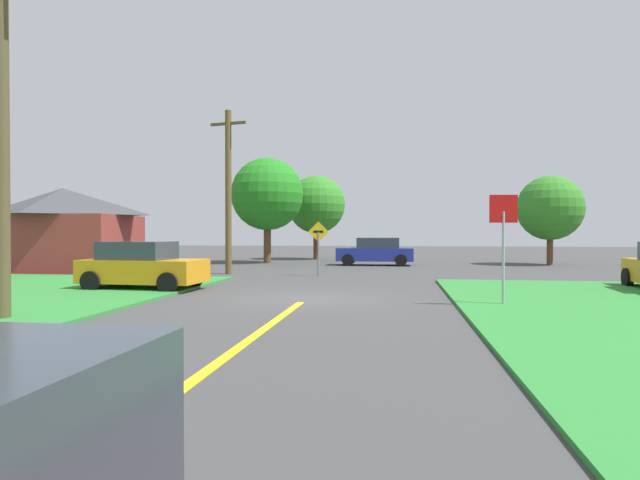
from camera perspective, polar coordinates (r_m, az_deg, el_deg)
name	(u,v)px	position (r m, az deg, el deg)	size (l,w,h in m)	color
ground_plane	(307,298)	(15.49, -1.44, -6.32)	(120.00, 120.00, 0.00)	#414141
lane_stripe_center	(212,367)	(7.84, -11.64, -13.35)	(0.20, 14.00, 0.01)	yellow
stop_sign	(503,228)	(14.40, 19.27, 1.19)	(0.72, 0.13, 2.90)	#9EA0A8
car_approaching_junction	(376,252)	(30.99, 6.05, -1.26)	(4.45, 1.92, 1.62)	navy
parked_car_near_building	(142,266)	(18.61, -18.71, -2.68)	(4.05, 2.22, 1.62)	orange
utility_pole_near	(1,135)	(13.45, -31.27, 9.70)	(1.80, 0.41, 7.85)	brown
utility_pole_mid	(228,190)	(24.77, -9.91, 5.39)	(1.79, 0.45, 7.56)	brown
direction_sign	(318,242)	(23.11, -0.18, -0.24)	(0.91, 0.08, 2.41)	slate
oak_tree_left	(267,194)	(33.31, -5.74, 4.95)	(4.56, 4.56, 6.62)	brown
pine_tree_center	(550,208)	(33.94, 23.68, 3.19)	(3.82, 3.82, 5.29)	brown
oak_tree_right	(316,205)	(37.61, -0.40, 3.83)	(4.12, 4.12, 5.98)	brown
barn	(63,229)	(29.58, -26.10, 1.04)	(6.84, 5.52, 4.17)	maroon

